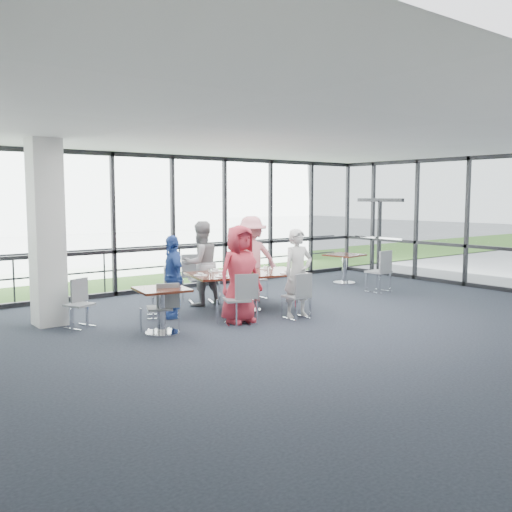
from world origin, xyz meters
TOP-DOWN VIEW (x-y plane):
  - floor at (0.00, 0.00)m, footprint 12.00×10.00m
  - ceiling at (0.00, 0.00)m, footprint 12.00×10.00m
  - curtain_wall_back at (0.00, 5.00)m, footprint 12.00×0.10m
  - curtain_wall_right at (6.00, 0.00)m, footprint 0.10×10.00m
  - exit_door at (6.00, 3.75)m, footprint 0.12×1.60m
  - structural_column at (-3.60, 3.00)m, footprint 0.50×0.50m
  - apron at (0.00, 10.00)m, footprint 80.00×70.00m
  - grass_strip at (0.00, 8.00)m, footprint 80.00×5.00m
  - hangar_main at (4.00, 32.00)m, footprint 24.00×10.00m
  - guard_rail at (0.00, 5.60)m, footprint 12.00×0.06m
  - main_table at (-0.16, 1.87)m, footprint 2.42×1.71m
  - side_table_left at (-2.37, 1.21)m, footprint 0.90×0.90m
  - side_table_right at (3.94, 3.15)m, footprint 0.95×0.95m
  - diner_near_left at (-0.87, 1.13)m, footprint 0.85×0.55m
  - diner_near_right at (0.24, 0.83)m, footprint 0.65×0.52m
  - diner_far_left at (-0.56, 2.89)m, footprint 0.84×0.52m
  - diner_far_right at (0.53, 2.62)m, footprint 1.30×0.95m
  - diner_end at (-1.60, 2.21)m, footprint 0.68×0.98m
  - chair_main_nl at (-1.02, 1.00)m, footprint 0.56×0.56m
  - chair_main_nr at (0.11, 0.72)m, footprint 0.42×0.42m
  - chair_main_fl at (-0.43, 3.10)m, footprint 0.63×0.63m
  - chair_main_fr at (0.75, 2.79)m, footprint 0.45×0.45m
  - chair_main_end at (-1.81, 2.35)m, footprint 0.59×0.59m
  - chair_spare_la at (-2.36, 1.32)m, footprint 0.51×0.51m
  - chair_spare_lb at (-3.29, 2.43)m, footprint 0.52×0.52m
  - chair_spare_r at (3.54, 1.70)m, footprint 0.51×0.51m
  - plate_nl at (-0.86, 1.70)m, footprint 0.25×0.25m
  - plate_nr at (0.39, 1.30)m, footprint 0.28×0.28m
  - plate_fl at (-0.52, 2.40)m, footprint 0.28×0.28m
  - plate_fr at (0.49, 2.07)m, footprint 0.26×0.26m
  - plate_end at (-1.10, 2.05)m, footprint 0.26×0.26m
  - tumbler_a at (-0.43, 1.66)m, footprint 0.07×0.07m
  - tumbler_b at (0.13, 1.54)m, footprint 0.07×0.07m
  - tumbler_c at (-0.00, 2.09)m, footprint 0.07×0.07m
  - tumbler_d at (-0.95, 1.96)m, footprint 0.06×0.06m
  - menu_a at (-0.46, 1.49)m, footprint 0.37×0.32m
  - menu_b at (0.61, 1.33)m, footprint 0.33×0.32m
  - menu_c at (0.05, 2.23)m, footprint 0.33×0.24m
  - condiment_caddy at (-0.08, 1.88)m, footprint 0.10×0.07m
  - ketchup_bottle at (-0.08, 1.86)m, footprint 0.06×0.06m
  - green_bottle at (-0.02, 1.85)m, footprint 0.05×0.05m

SIDE VIEW (x-z plane):
  - apron at x=0.00m, z-range -0.03..-0.01m
  - floor at x=0.00m, z-range -0.02..0.00m
  - grass_strip at x=0.00m, z-range 0.01..0.01m
  - chair_spare_lb at x=-3.29m, z-range 0.00..0.80m
  - chair_spare_la at x=-2.36m, z-range 0.00..0.80m
  - chair_main_nr at x=0.11m, z-range 0.00..0.82m
  - chair_main_fr at x=0.75m, z-range 0.00..0.85m
  - chair_main_nl at x=-1.02m, z-range 0.00..0.88m
  - chair_main_end at x=-1.81m, z-range 0.00..0.90m
  - chair_spare_r at x=3.54m, z-range 0.00..0.96m
  - chair_main_fl at x=-0.43m, z-range 0.00..0.99m
  - guard_rail at x=0.00m, z-range 0.47..0.53m
  - side_table_left at x=-2.37m, z-range 0.25..1.00m
  - side_table_right at x=3.94m, z-range 0.25..1.00m
  - main_table at x=-0.16m, z-range 0.27..1.02m
  - menu_a at x=-0.46m, z-range 0.75..0.75m
  - menu_b at x=0.61m, z-range 0.75..0.75m
  - menu_c at x=0.05m, z-range 0.75..0.75m
  - plate_nl at x=-0.86m, z-range 0.75..0.76m
  - plate_nr at x=0.39m, z-range 0.75..0.76m
  - plate_fl at x=-0.52m, z-range 0.75..0.76m
  - plate_fr at x=0.49m, z-range 0.75..0.76m
  - plate_end at x=-1.10m, z-range 0.75..0.76m
  - diner_end at x=-1.60m, z-range 0.00..1.52m
  - condiment_caddy at x=-0.08m, z-range 0.75..0.79m
  - tumbler_d at x=-0.95m, z-range 0.75..0.88m
  - tumbler_b at x=0.13m, z-range 0.75..0.88m
  - diner_near_right at x=0.24m, z-range 0.00..1.63m
  - tumbler_a at x=-0.43m, z-range 0.75..0.89m
  - tumbler_c at x=0.00m, z-range 0.75..0.90m
  - ketchup_bottle at x=-0.08m, z-range 0.75..0.93m
  - green_bottle at x=-0.02m, z-range 0.75..0.95m
  - diner_far_left at x=-0.56m, z-range 0.00..1.73m
  - diner_near_left at x=-0.87m, z-range 0.00..1.73m
  - diner_far_right at x=0.53m, z-range 0.00..1.81m
  - exit_door at x=6.00m, z-range 0.00..2.10m
  - curtain_wall_back at x=0.00m, z-range 0.00..3.20m
  - curtain_wall_right at x=6.00m, z-range 0.00..3.20m
  - structural_column at x=-3.60m, z-range 0.00..3.20m
  - hangar_main at x=4.00m, z-range 0.00..6.00m
  - ceiling at x=0.00m, z-range 3.18..3.22m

